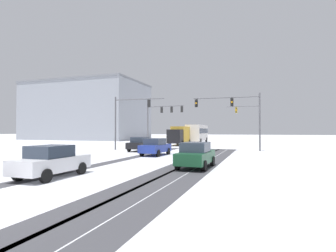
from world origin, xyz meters
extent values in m
cube|color=#424247|center=(3.98, 14.17, 0.00)|extent=(1.10, 31.17, 0.01)
cube|color=#424247|center=(-2.17, 14.17, 0.00)|extent=(1.06, 31.17, 0.01)
cube|color=#424247|center=(5.13, 14.17, 0.00)|extent=(1.07, 31.17, 0.01)
cube|color=#424247|center=(3.06, 14.17, 0.00)|extent=(1.17, 31.17, 0.01)
cube|color=white|center=(9.78, 12.75, 0.06)|extent=(4.00, 31.17, 0.12)
cylinder|color=#56565B|center=(8.38, 38.34, 3.25)|extent=(0.18, 0.18, 6.50)
cylinder|color=#56565B|center=(5.92, 38.27, 6.10)|extent=(4.93, 0.25, 0.12)
cube|color=#B79319|center=(4.94, 38.25, 5.55)|extent=(0.33, 0.25, 0.90)
sphere|color=black|center=(4.94, 38.09, 5.85)|extent=(0.20, 0.20, 0.20)
sphere|color=orange|center=(4.94, 38.09, 5.55)|extent=(0.20, 0.20, 0.20)
sphere|color=black|center=(4.94, 38.09, 5.25)|extent=(0.20, 0.20, 0.20)
cylinder|color=#56565B|center=(-8.38, 24.34, 3.25)|extent=(0.18, 0.18, 6.50)
cylinder|color=#56565B|center=(-5.24, 24.43, 6.10)|extent=(6.30, 0.31, 0.12)
cube|color=black|center=(-3.98, 24.47, 5.55)|extent=(0.33, 0.25, 0.90)
sphere|color=black|center=(-3.98, 24.63, 5.85)|extent=(0.20, 0.20, 0.20)
sphere|color=orange|center=(-3.98, 24.63, 5.55)|extent=(0.20, 0.20, 0.20)
sphere|color=black|center=(-3.98, 24.63, 5.25)|extent=(0.20, 0.20, 0.20)
cylinder|color=#56565B|center=(-8.38, 34.34, 3.25)|extent=(0.18, 0.18, 6.50)
cylinder|color=#56565B|center=(-5.37, 34.12, 6.10)|extent=(6.04, 0.54, 0.12)
cube|color=black|center=(-5.97, 34.17, 5.55)|extent=(0.34, 0.26, 0.90)
sphere|color=black|center=(-5.96, 34.33, 5.85)|extent=(0.20, 0.20, 0.20)
sphere|color=orange|center=(-5.96, 34.33, 5.55)|extent=(0.20, 0.20, 0.20)
sphere|color=black|center=(-5.96, 34.33, 5.25)|extent=(0.20, 0.20, 0.20)
cube|color=black|center=(-4.31, 34.05, 5.55)|extent=(0.34, 0.26, 0.90)
sphere|color=black|center=(-4.30, 34.21, 5.85)|extent=(0.20, 0.20, 0.20)
sphere|color=orange|center=(-4.30, 34.21, 5.55)|extent=(0.20, 0.20, 0.20)
sphere|color=black|center=(-4.30, 34.21, 5.25)|extent=(0.20, 0.20, 0.20)
cube|color=black|center=(-2.66, 33.93, 5.55)|extent=(0.34, 0.26, 0.90)
sphere|color=black|center=(-2.65, 34.09, 5.85)|extent=(0.20, 0.20, 0.20)
sphere|color=orange|center=(-2.65, 34.09, 5.55)|extent=(0.20, 0.20, 0.20)
sphere|color=black|center=(-2.65, 34.09, 5.25)|extent=(0.20, 0.20, 0.20)
cylinder|color=#56565B|center=(8.38, 26.34, 3.25)|extent=(0.18, 0.18, 6.50)
cylinder|color=#56565B|center=(4.70, 26.17, 6.10)|extent=(7.38, 0.46, 0.12)
cube|color=black|center=(5.43, 26.20, 5.55)|extent=(0.33, 0.25, 0.90)
sphere|color=black|center=(5.44, 26.04, 5.85)|extent=(0.20, 0.20, 0.20)
sphere|color=orange|center=(5.44, 26.04, 5.55)|extent=(0.20, 0.20, 0.20)
sphere|color=black|center=(5.44, 26.04, 5.25)|extent=(0.20, 0.20, 0.20)
cube|color=black|center=(1.38, 26.02, 5.55)|extent=(0.33, 0.25, 0.90)
sphere|color=black|center=(1.39, 25.86, 5.85)|extent=(0.20, 0.20, 0.20)
sphere|color=orange|center=(1.39, 25.86, 5.55)|extent=(0.20, 0.20, 0.20)
sphere|color=black|center=(1.39, 25.86, 5.25)|extent=(0.20, 0.20, 0.20)
cube|color=black|center=(-4.64, 23.53, 0.67)|extent=(1.72, 4.11, 0.70)
cube|color=#2D3847|center=(-4.64, 23.38, 1.32)|extent=(1.57, 1.91, 0.60)
cylinder|color=black|center=(-5.45, 24.79, 0.32)|extent=(0.22, 0.64, 0.64)
cylinder|color=black|center=(-3.84, 24.80, 0.32)|extent=(0.22, 0.64, 0.64)
cylinder|color=black|center=(-5.44, 22.25, 0.32)|extent=(0.22, 0.64, 0.64)
cylinder|color=black|center=(-3.82, 22.26, 0.32)|extent=(0.22, 0.64, 0.64)
cube|color=#233899|center=(-1.04, 19.20, 0.67)|extent=(1.86, 4.16, 0.70)
cube|color=#2D3847|center=(-1.05, 19.05, 1.32)|extent=(1.63, 1.96, 0.60)
cylinder|color=black|center=(-1.80, 20.51, 0.32)|extent=(0.25, 0.65, 0.64)
cylinder|color=black|center=(-0.18, 20.44, 0.32)|extent=(0.25, 0.65, 0.64)
cylinder|color=black|center=(-1.90, 17.97, 0.32)|extent=(0.25, 0.65, 0.64)
cylinder|color=black|center=(-0.28, 17.90, 0.32)|extent=(0.25, 0.65, 0.64)
cube|color=#194C2D|center=(4.52, 12.17, 0.67)|extent=(1.78, 4.13, 0.70)
cube|color=#2D3847|center=(4.52, 12.02, 1.32)|extent=(1.60, 1.93, 0.60)
cylinder|color=black|center=(3.74, 13.45, 0.32)|extent=(0.23, 0.64, 0.64)
cylinder|color=black|center=(5.36, 13.42, 0.32)|extent=(0.23, 0.64, 0.64)
cylinder|color=black|center=(3.69, 10.91, 0.32)|extent=(0.23, 0.64, 0.64)
cylinder|color=black|center=(5.31, 10.88, 0.32)|extent=(0.23, 0.64, 0.64)
cube|color=silver|center=(-1.59, 6.44, 0.67)|extent=(1.71, 4.11, 0.70)
cube|color=#2D3847|center=(-1.59, 6.29, 1.32)|extent=(1.57, 1.91, 0.60)
cylinder|color=black|center=(-2.41, 7.71, 0.32)|extent=(0.22, 0.64, 0.64)
cylinder|color=black|center=(-0.79, 7.71, 0.32)|extent=(0.22, 0.64, 0.64)
cylinder|color=black|center=(-2.40, 5.16, 0.32)|extent=(0.22, 0.64, 0.64)
cylinder|color=black|center=(-0.78, 5.17, 0.32)|extent=(0.22, 0.64, 0.64)
cube|color=silver|center=(-2.82, 45.29, 1.93)|extent=(2.99, 11.10, 2.90)
cube|color=#283342|center=(-2.82, 45.29, 2.28)|extent=(2.99, 10.22, 0.90)
cylinder|color=black|center=(-1.46, 41.49, 0.48)|extent=(0.34, 0.97, 0.96)
cylinder|color=black|center=(-3.83, 41.39, 0.48)|extent=(0.34, 0.97, 0.96)
cylinder|color=black|center=(-1.78, 48.64, 0.48)|extent=(0.34, 0.97, 0.96)
cylinder|color=black|center=(-4.15, 48.53, 0.48)|extent=(0.34, 0.97, 0.96)
cube|color=black|center=(-3.86, 34.40, 1.47)|extent=(2.17, 2.27, 2.10)
cube|color=gold|center=(-3.98, 38.10, 1.72)|extent=(2.37, 5.27, 2.60)
cylinder|color=black|center=(-2.87, 34.87, 0.42)|extent=(0.31, 0.85, 0.84)
cylinder|color=black|center=(-4.89, 34.80, 0.42)|extent=(0.31, 0.85, 0.84)
cylinder|color=black|center=(-3.02, 39.56, 0.42)|extent=(0.31, 0.85, 0.84)
cylinder|color=black|center=(-5.04, 39.49, 0.42)|extent=(0.31, 0.85, 0.84)
cube|color=#9399A3|center=(-35.44, 56.04, 7.22)|extent=(29.49, 18.35, 14.43)
cube|color=slate|center=(-35.44, 56.04, 14.68)|extent=(29.79, 18.65, 0.50)
camera|label=1|loc=(8.35, -4.39, 2.37)|focal=28.43mm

